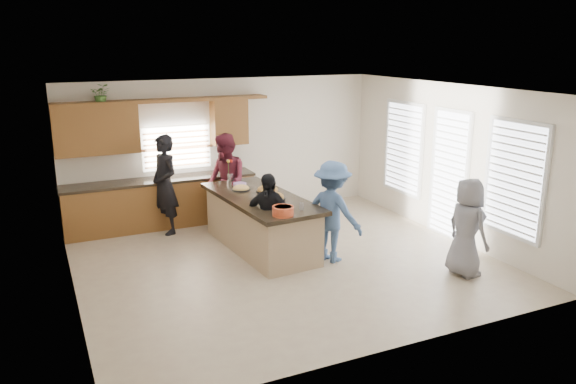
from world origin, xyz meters
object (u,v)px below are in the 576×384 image
island (261,224)px  woman_left_front (268,220)px  woman_left_mid (226,182)px  woman_left_back (165,185)px  salad_bowl (283,210)px  woman_right_front (467,227)px  woman_right_back (332,212)px

island → woman_left_front: size_ratio=1.83×
island → woman_left_mid: woman_left_mid is taller
woman_left_mid → island: bearing=3.3°
woman_left_mid → woman_left_back: bearing=-104.8°
island → salad_bowl: size_ratio=8.45×
island → salad_bowl: salad_bowl is taller
woman_left_mid → salad_bowl: bearing=-2.5°
woman_left_front → woman_right_front: (2.59, -1.66, 0.01)m
salad_bowl → woman_right_front: 2.82m
island → woman_left_mid: 1.42m
woman_left_back → woman_right_front: size_ratio=1.22×
island → salad_bowl: bearing=-99.5°
woman_right_front → salad_bowl: bearing=62.2°
woman_left_back → woman_right_back: 3.31m
salad_bowl → woman_right_front: size_ratio=0.21×
salad_bowl → woman_left_front: size_ratio=0.22×
woman_left_back → woman_right_back: size_ratio=1.12×
island → woman_right_front: 3.41m
woman_right_front → woman_left_mid: bearing=32.9°
island → woman_left_front: bearing=-107.2°
woman_left_mid → woman_right_front: size_ratio=1.20×
island → woman_right_back: size_ratio=1.66×
woman_right_front → island: bearing=43.4°
island → woman_left_mid: (-0.17, 1.33, 0.47)m
salad_bowl → woman_right_front: woman_right_front is taller
island → woman_left_back: bearing=125.6°
woman_right_back → woman_left_mid: bearing=-2.5°
woman_right_back → salad_bowl: bearing=74.0°
island → woman_left_mid: size_ratio=1.51×
woman_left_back → woman_left_mid: (1.12, -0.21, -0.01)m
woman_right_back → woman_right_front: 2.10m
woman_left_back → woman_right_back: (2.15, -2.52, -0.10)m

